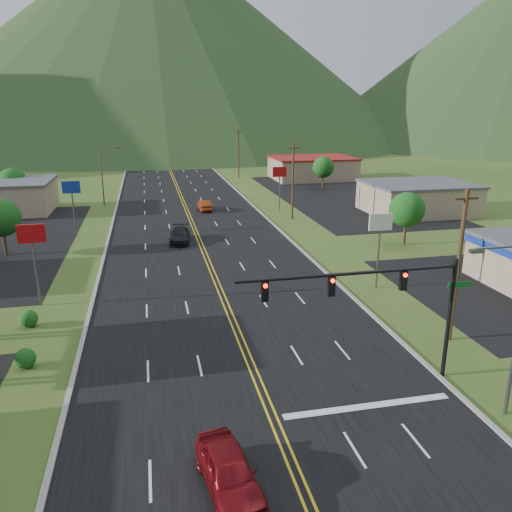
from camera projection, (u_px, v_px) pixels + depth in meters
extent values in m
cylinder|color=black|center=(449.00, 319.00, 27.57)|extent=(0.24, 0.24, 7.00)
cylinder|color=black|center=(350.00, 274.00, 25.44)|extent=(12.00, 0.18, 0.18)
cube|color=#0C591E|center=(460.00, 285.00, 27.07)|extent=(1.40, 0.06, 0.30)
cube|color=black|center=(403.00, 280.00, 26.23)|extent=(0.35, 0.28, 1.05)
sphere|color=#FF0C05|center=(406.00, 275.00, 25.96)|extent=(0.22, 0.22, 0.22)
cube|color=black|center=(331.00, 286.00, 25.41)|extent=(0.35, 0.28, 1.05)
sphere|color=#FF0C05|center=(333.00, 281.00, 25.14)|extent=(0.22, 0.22, 0.22)
cube|color=black|center=(265.00, 291.00, 24.70)|extent=(0.35, 0.28, 1.05)
sphere|color=#FF0C05|center=(266.00, 286.00, 24.43)|extent=(0.22, 0.22, 0.22)
cylinder|color=#59595E|center=(505.00, 247.00, 22.19)|extent=(2.88, 0.12, 0.12)
cube|color=#59595E|center=(476.00, 251.00, 21.93)|extent=(0.60, 0.25, 0.18)
cylinder|color=#59595E|center=(102.00, 176.00, 75.02)|extent=(0.20, 0.20, 9.00)
cylinder|color=#59595E|center=(109.00, 147.00, 74.06)|extent=(2.88, 0.12, 0.12)
cube|color=#59595E|center=(119.00, 147.00, 74.38)|extent=(0.60, 0.25, 0.18)
cube|color=tan|center=(418.00, 199.00, 70.70)|extent=(14.00, 11.00, 4.00)
cube|color=#4C4C51|center=(419.00, 184.00, 70.07)|extent=(14.40, 11.40, 0.30)
cube|color=tan|center=(312.00, 169.00, 102.56)|extent=(16.00, 12.00, 4.20)
cube|color=maroon|center=(313.00, 158.00, 101.90)|extent=(16.40, 12.40, 0.30)
cylinder|color=#59595E|center=(37.00, 274.00, 37.82)|extent=(0.16, 0.16, 5.00)
cube|color=#A8090E|center=(31.00, 234.00, 36.89)|extent=(2.00, 0.18, 1.40)
cylinder|color=#59595E|center=(74.00, 214.00, 58.38)|extent=(0.16, 0.16, 5.00)
cube|color=navy|center=(71.00, 187.00, 57.44)|extent=(2.00, 0.18, 1.40)
cylinder|color=#59595E|center=(378.00, 260.00, 41.45)|extent=(0.16, 0.16, 5.00)
cube|color=white|center=(381.00, 222.00, 40.52)|extent=(2.00, 0.18, 1.40)
cylinder|color=#59595E|center=(279.00, 194.00, 71.35)|extent=(0.16, 0.16, 5.00)
cube|color=#A8090E|center=(280.00, 172.00, 70.42)|extent=(2.00, 0.18, 1.40)
cylinder|color=#382314|center=(5.00, 241.00, 50.91)|extent=(0.30, 0.30, 3.00)
sphere|color=#154C18|center=(1.00, 218.00, 50.21)|extent=(3.84, 3.84, 3.84)
cylinder|color=#382314|center=(15.00, 197.00, 75.12)|extent=(0.30, 0.30, 3.00)
sphere|color=#154C18|center=(13.00, 181.00, 74.42)|extent=(3.84, 3.84, 3.84)
cylinder|color=#382314|center=(405.00, 231.00, 54.79)|extent=(0.30, 0.30, 3.00)
sphere|color=#154C18|center=(407.00, 210.00, 54.09)|extent=(3.84, 3.84, 3.84)
cylinder|color=#382314|center=(323.00, 180.00, 91.11)|extent=(0.30, 0.30, 3.00)
sphere|color=#154C18|center=(323.00, 167.00, 90.41)|extent=(3.84, 3.84, 3.84)
cylinder|color=#382314|center=(458.00, 268.00, 31.48)|extent=(0.28, 0.28, 10.00)
cube|color=#382314|center=(466.00, 199.00, 30.19)|extent=(1.60, 0.12, 0.12)
cylinder|color=#382314|center=(293.00, 182.00, 66.05)|extent=(0.28, 0.28, 10.00)
cube|color=#382314|center=(294.00, 148.00, 64.77)|extent=(1.60, 0.12, 0.12)
cylinder|color=#382314|center=(239.00, 154.00, 103.43)|extent=(0.28, 0.28, 10.00)
cube|color=#382314|center=(238.00, 132.00, 102.14)|extent=(1.60, 0.12, 0.12)
cylinder|color=#382314|center=(213.00, 140.00, 140.80)|extent=(0.28, 0.28, 10.00)
cube|color=#382314|center=(213.00, 124.00, 139.52)|extent=(1.60, 0.12, 0.12)
cone|color=#1A3116|center=(151.00, 34.00, 206.51)|extent=(220.00, 220.00, 85.00)
imported|color=maroon|center=(229.00, 472.00, 19.88)|extent=(2.59, 5.05, 1.64)
imported|color=black|center=(180.00, 236.00, 55.89)|extent=(2.66, 5.44, 1.52)
imported|color=maroon|center=(205.00, 205.00, 72.51)|extent=(1.72, 4.58, 1.49)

